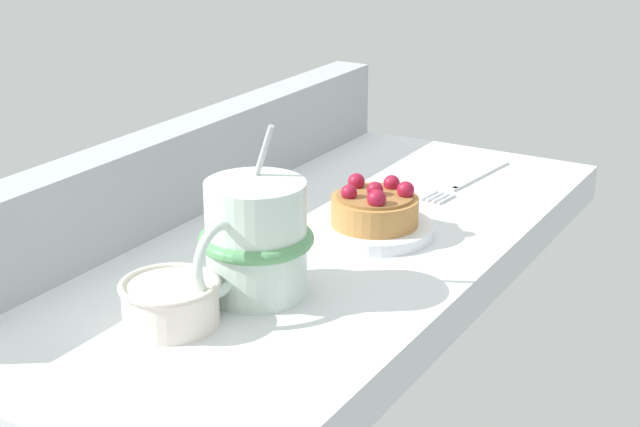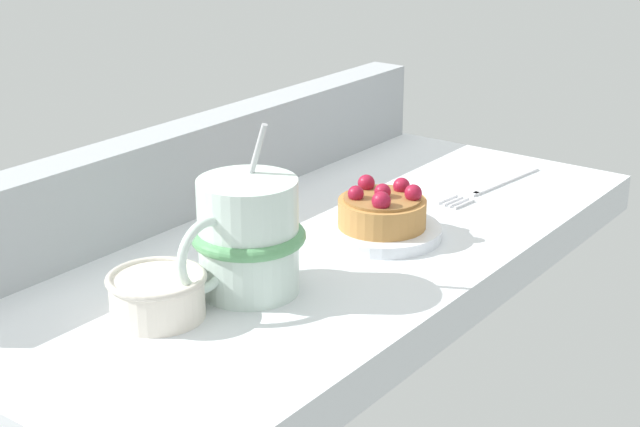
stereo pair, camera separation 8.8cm
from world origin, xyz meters
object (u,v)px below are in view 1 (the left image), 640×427
Objects in this scene: raspberry_tart at (375,207)px; coffee_mug at (255,240)px; sugar_bowl at (169,301)px; dessert_plate at (374,230)px; dessert_fork at (469,180)px.

coffee_mug is (-17.45, 2.32, 2.15)cm from raspberry_tart.
raspberry_tart is at bearing -7.57° from coffee_mug.
raspberry_tart is 0.59× the size of coffee_mug.
sugar_bowl is (-25.57, 5.22, -0.90)cm from raspberry_tart.
dessert_plate is 26.12cm from sugar_bowl.
raspberry_tart is 1.06× the size of sugar_bowl.
raspberry_tart is 20.22cm from dessert_fork.
dessert_plate is 0.80× the size of coffee_mug.
coffee_mug is 1.79× the size of sugar_bowl.
sugar_bowl is (-45.54, 7.08, 1.70)cm from dessert_fork.
dessert_plate reaches higher than dessert_fork.
coffee_mug is (-17.43, 2.31, 4.51)cm from dessert_plate.
dessert_plate is 20.07cm from dessert_fork.
coffee_mug is at bearing 173.62° from dessert_fork.
dessert_plate is 18.15cm from coffee_mug.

